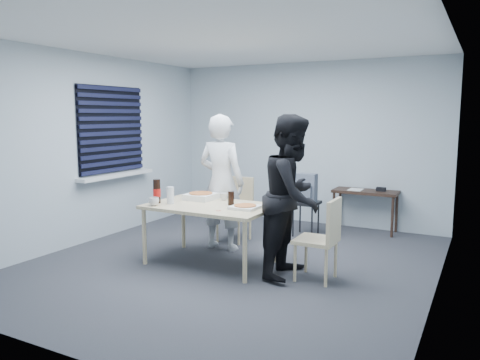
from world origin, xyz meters
The scene contains 19 objects.
room centered at (-2.20, 0.40, 1.44)m, with size 5.00×5.00×5.00m.
dining_table centered at (-0.23, -0.14, 0.65)m, with size 1.46×0.92×0.71m.
chair_far centered at (-0.46, 0.96, 0.51)m, with size 0.42×0.42×0.89m.
chair_right centered at (1.15, -0.09, 0.51)m, with size 0.42×0.42×0.89m.
person_white centered at (-0.43, 0.47, 0.89)m, with size 0.65×0.42×1.77m, color silver.
person_black centered at (0.78, -0.06, 0.89)m, with size 0.86×0.47×1.77m, color black.
side_table centered at (1.04, 2.28, 0.55)m, with size 0.95×0.42×0.63m.
stool centered at (0.33, 1.62, 0.40)m, with size 0.37×0.37×0.51m.
backpack centered at (0.33, 1.61, 0.71)m, with size 0.29×0.21×0.41m.
pizza_box_a centered at (-0.52, 0.11, 0.75)m, with size 0.34×0.34×0.09m.
pizza_box_b centered at (0.24, -0.15, 0.73)m, with size 0.30×0.30×0.04m.
mug_a centered at (-0.78, -0.49, 0.76)m, with size 0.12×0.12×0.10m, color silver.
mug_b centered at (-0.23, 0.19, 0.76)m, with size 0.10×0.10×0.09m, color silver.
cola_glass centered at (0.00, -0.03, 0.79)m, with size 0.07×0.07×0.16m, color black.
soda_bottle centered at (-0.86, -0.33, 0.85)m, with size 0.09×0.09×0.29m.
plastic_cups centered at (-0.68, -0.31, 0.81)m, with size 0.09×0.09×0.20m, color silver.
rubber_band centered at (0.04, -0.39, 0.71)m, with size 0.05×0.05×0.00m, color red.
papers centered at (0.89, 2.27, 0.64)m, with size 0.20×0.27×0.00m, color white.
black_box centered at (1.26, 2.31, 0.66)m, with size 0.13×0.09×0.06m, color black.
Camera 1 is at (2.62, -4.76, 1.76)m, focal length 35.00 mm.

